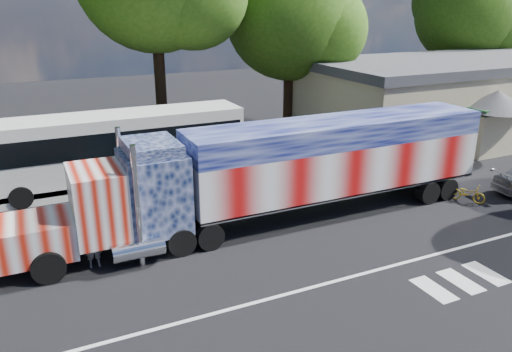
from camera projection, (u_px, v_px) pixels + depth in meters
name	position (u px, v px, depth m)	size (l,w,h in m)	color
ground	(289.00, 245.00, 19.37)	(100.00, 100.00, 0.00)	black
lane_markings	(387.00, 282.00, 16.83)	(30.00, 2.67, 0.01)	silver
semi_truck	(285.00, 169.00, 20.84)	(21.08, 3.33, 4.49)	black
coach_bus	(119.00, 149.00, 25.25)	(12.69, 2.95, 3.69)	silver
hall_building	(461.00, 95.00, 35.77)	(22.40, 12.80, 5.20)	beige
woman	(93.00, 246.00, 17.57)	(0.58, 0.38, 1.59)	slate
bicycle	(467.00, 193.00, 23.47)	(0.56, 1.60, 0.84)	gold
tree_far_ne	(468.00, 14.00, 43.89)	(9.34, 8.89, 12.45)	black
tree_ne_a	(292.00, 15.00, 34.19)	(9.39, 8.94, 12.58)	black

